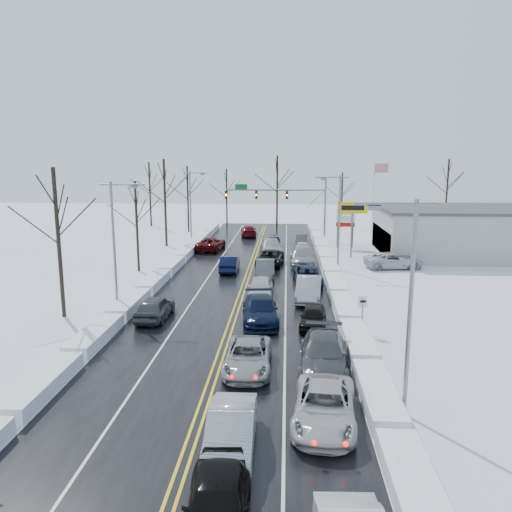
# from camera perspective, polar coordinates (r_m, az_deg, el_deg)

# --- Properties ---
(ground) EXTENTS (160.00, 160.00, 0.00)m
(ground) POSITION_cam_1_polar(r_m,az_deg,el_deg) (39.16, -1.73, -4.53)
(ground) COLOR silver
(ground) RESTS_ON ground
(road_surface) EXTENTS (14.00, 84.00, 0.01)m
(road_surface) POSITION_cam_1_polar(r_m,az_deg,el_deg) (41.08, -1.48, -3.77)
(road_surface) COLOR black
(road_surface) RESTS_ON ground
(snow_bank_left) EXTENTS (1.47, 72.00, 0.77)m
(snow_bank_left) POSITION_cam_1_polar(r_m,az_deg,el_deg) (42.42, -11.78, -3.54)
(snow_bank_left) COLOR white
(snow_bank_left) RESTS_ON ground
(snow_bank_right) EXTENTS (1.47, 72.00, 0.77)m
(snow_bank_right) POSITION_cam_1_polar(r_m,az_deg,el_deg) (41.14, 9.15, -3.90)
(snow_bank_right) COLOR white
(snow_bank_right) RESTS_ON ground
(traffic_signal_mast) EXTENTS (13.28, 0.39, 8.00)m
(traffic_signal_mast) POSITION_cam_1_polar(r_m,az_deg,el_deg) (65.74, 3.50, 6.64)
(traffic_signal_mast) COLOR slate
(traffic_signal_mast) RESTS_ON ground
(tires_plus_sign) EXTENTS (3.20, 0.34, 6.00)m
(tires_plus_sign) POSITION_cam_1_polar(r_m,az_deg,el_deg) (54.29, 10.97, 5.01)
(tires_plus_sign) COLOR slate
(tires_plus_sign) RESTS_ON ground
(used_vehicles_sign) EXTENTS (2.20, 0.22, 4.65)m
(used_vehicles_sign) POSITION_cam_1_polar(r_m,az_deg,el_deg) (60.40, 10.19, 4.04)
(used_vehicles_sign) COLOR slate
(used_vehicles_sign) RESTS_ON ground
(speed_limit_sign) EXTENTS (0.55, 0.09, 2.35)m
(speed_limit_sign) POSITION_cam_1_polar(r_m,az_deg,el_deg) (31.22, 12.10, -5.74)
(speed_limit_sign) COLOR slate
(speed_limit_sign) RESTS_ON ground
(flagpole) EXTENTS (1.87, 1.20, 10.00)m
(flagpole) POSITION_cam_1_polar(r_m,az_deg,el_deg) (68.71, 13.41, 6.93)
(flagpole) COLOR silver
(flagpole) RESTS_ON ground
(dealership_building) EXTENTS (20.40, 12.40, 5.30)m
(dealership_building) POSITION_cam_1_polar(r_m,az_deg,el_deg) (59.73, 23.57, 2.57)
(dealership_building) COLOR #A4A5A0
(dealership_building) RESTS_ON ground
(streetlight_se) EXTENTS (3.20, 0.25, 9.00)m
(streetlight_se) POSITION_cam_1_polar(r_m,az_deg,el_deg) (20.80, 16.77, -3.94)
(streetlight_se) COLOR slate
(streetlight_se) RESTS_ON ground
(streetlight_ne) EXTENTS (3.20, 0.25, 9.00)m
(streetlight_ne) POSITION_cam_1_polar(r_m,az_deg,el_deg) (48.08, 9.27, 4.69)
(streetlight_ne) COLOR slate
(streetlight_ne) RESTS_ON ground
(streetlight_sw) EXTENTS (3.20, 0.25, 9.00)m
(streetlight_sw) POSITION_cam_1_polar(r_m,az_deg,el_deg) (35.96, -15.68, 2.31)
(streetlight_sw) COLOR slate
(streetlight_sw) RESTS_ON ground
(streetlight_nw) EXTENTS (3.20, 0.25, 9.00)m
(streetlight_nw) POSITION_cam_1_polar(r_m,az_deg,el_deg) (62.90, -7.33, 6.22)
(streetlight_nw) COLOR slate
(streetlight_nw) RESTS_ON ground
(tree_left_b) EXTENTS (4.00, 4.00, 10.00)m
(tree_left_b) POSITION_cam_1_polar(r_m,az_deg,el_deg) (35.13, -21.84, 4.49)
(tree_left_b) COLOR #2D231C
(tree_left_b) RESTS_ON ground
(tree_left_c) EXTENTS (3.40, 3.40, 8.50)m
(tree_left_c) POSITION_cam_1_polar(r_m,az_deg,el_deg) (47.88, -13.54, 5.26)
(tree_left_c) COLOR #2D231C
(tree_left_c) RESTS_ON ground
(tree_left_d) EXTENTS (4.20, 4.20, 10.50)m
(tree_left_d) POSITION_cam_1_polar(r_m,az_deg,el_deg) (61.43, -10.41, 7.91)
(tree_left_d) COLOR #2D231C
(tree_left_d) RESTS_ON ground
(tree_left_e) EXTENTS (3.80, 3.80, 9.50)m
(tree_left_e) POSITION_cam_1_polar(r_m,az_deg,el_deg) (73.08, -7.83, 7.91)
(tree_left_e) COLOR #2D231C
(tree_left_e) RESTS_ON ground
(tree_far_a) EXTENTS (4.00, 4.00, 10.00)m
(tree_far_a) POSITION_cam_1_polar(r_m,az_deg,el_deg) (80.56, -12.07, 8.31)
(tree_far_a) COLOR #2D231C
(tree_far_a) RESTS_ON ground
(tree_far_b) EXTENTS (3.60, 3.60, 9.00)m
(tree_far_b) POSITION_cam_1_polar(r_m,az_deg,el_deg) (79.25, -3.38, 7.98)
(tree_far_b) COLOR #2D231C
(tree_far_b) RESTS_ON ground
(tree_far_c) EXTENTS (4.40, 4.40, 11.00)m
(tree_far_c) POSITION_cam_1_polar(r_m,az_deg,el_deg) (76.63, 2.44, 8.93)
(tree_far_c) COLOR #2D231C
(tree_far_c) RESTS_ON ground
(tree_far_d) EXTENTS (3.40, 3.40, 8.50)m
(tree_far_d) POSITION_cam_1_polar(r_m,az_deg,el_deg) (78.65, 9.82, 7.56)
(tree_far_d) COLOR #2D231C
(tree_far_d) RESTS_ON ground
(tree_far_e) EXTENTS (4.20, 4.20, 10.50)m
(tree_far_e) POSITION_cam_1_polar(r_m,az_deg,el_deg) (82.35, 21.06, 8.12)
(tree_far_e) COLOR #2D231C
(tree_far_e) RESTS_ON ground
(queued_car_1) EXTENTS (1.79, 4.89, 1.60)m
(queued_car_1) POSITION_cam_1_polar(r_m,az_deg,el_deg) (19.63, -2.85, -21.38)
(queued_car_1) COLOR #9FA2A7
(queued_car_1) RESTS_ON ground
(queued_car_2) EXTENTS (2.39, 5.08, 1.41)m
(queued_car_2) POSITION_cam_1_polar(r_m,az_deg,el_deg) (25.96, -0.94, -12.86)
(queued_car_2) COLOR #95989C
(queued_car_2) RESTS_ON ground
(queued_car_3) EXTENTS (2.77, 5.77, 1.62)m
(queued_car_3) POSITION_cam_1_polar(r_m,az_deg,el_deg) (32.92, 0.47, -7.58)
(queued_car_3) COLOR black
(queued_car_3) RESTS_ON ground
(queued_car_4) EXTENTS (1.86, 4.60, 1.57)m
(queued_car_4) POSITION_cam_1_polar(r_m,az_deg,el_deg) (38.65, 0.55, -4.74)
(queued_car_4) COLOR silver
(queued_car_4) RESTS_ON ground
(queued_car_5) EXTENTS (1.83, 4.80, 1.56)m
(queued_car_5) POSITION_cam_1_polar(r_m,az_deg,el_deg) (44.99, 1.05, -2.47)
(queued_car_5) COLOR #45484A
(queued_car_5) RESTS_ON ground
(queued_car_6) EXTENTS (2.96, 5.54, 1.48)m
(queued_car_6) POSITION_cam_1_polar(r_m,az_deg,el_deg) (50.08, 1.58, -1.07)
(queued_car_6) COLOR black
(queued_car_6) RESTS_ON ground
(queued_car_7) EXTENTS (3.01, 6.02, 1.68)m
(queued_car_7) POSITION_cam_1_polar(r_m,az_deg,el_deg) (56.09, 1.74, 0.25)
(queued_car_7) COLOR #A4A7AC
(queued_car_7) RESTS_ON ground
(queued_car_8) EXTENTS (1.68, 4.08, 1.38)m
(queued_car_8) POSITION_cam_1_polar(r_m,az_deg,el_deg) (61.16, 2.01, 1.15)
(queued_car_8) COLOR black
(queued_car_8) RESTS_ON ground
(queued_car_10) EXTENTS (2.96, 5.56, 1.49)m
(queued_car_10) POSITION_cam_1_polar(r_m,az_deg,el_deg) (21.45, 7.77, -18.43)
(queued_car_10) COLOR #B8B8BA
(queued_car_10) RESTS_ON ground
(queued_car_11) EXTENTS (2.82, 6.01, 1.70)m
(queued_car_11) POSITION_cam_1_polar(r_m,az_deg,el_deg) (26.13, 7.66, -12.79)
(queued_car_11) COLOR #3F4144
(queued_car_11) RESTS_ON ground
(queued_car_12) EXTENTS (2.01, 4.12, 1.35)m
(queued_car_12) POSITION_cam_1_polar(r_m,az_deg,el_deg) (32.21, 6.51, -8.08)
(queued_car_12) COLOR black
(queued_car_12) RESTS_ON ground
(queued_car_13) EXTENTS (2.25, 5.37, 1.72)m
(queued_car_13) POSITION_cam_1_polar(r_m,az_deg,el_deg) (38.16, 6.00, -5.01)
(queued_car_13) COLOR #919298
(queued_car_13) RESTS_ON ground
(queued_car_14) EXTENTS (2.57, 5.12, 1.39)m
(queued_car_14) POSITION_cam_1_polar(r_m,az_deg,el_deg) (43.01, 5.91, -3.16)
(queued_car_14) COLOR black
(queued_car_14) RESTS_ON ground
(queued_car_15) EXTENTS (2.48, 5.97, 1.72)m
(queued_car_15) POSITION_cam_1_polar(r_m,az_deg,el_deg) (50.42, 5.30, -1.03)
(queued_car_15) COLOR gray
(queued_car_15) RESTS_ON ground
(queued_car_16) EXTENTS (1.76, 4.21, 1.42)m
(queued_car_16) POSITION_cam_1_polar(r_m,az_deg,el_deg) (55.75, 5.30, 0.13)
(queued_car_16) COLOR silver
(queued_car_16) RESTS_ON ground
(queued_car_17) EXTENTS (1.75, 4.17, 1.34)m
(queued_car_17) POSITION_cam_1_polar(r_m,az_deg,el_deg) (61.99, 5.28, 1.24)
(queued_car_17) COLOR #3E4143
(queued_car_17) RESTS_ON ground
(oncoming_car_0) EXTENTS (1.66, 4.60, 1.51)m
(oncoming_car_0) POSITION_cam_1_polar(r_m,az_deg,el_deg) (47.40, -3.01, -1.78)
(oncoming_car_0) COLOR black
(oncoming_car_0) RESTS_ON ground
(oncoming_car_1) EXTENTS (3.17, 5.85, 1.56)m
(oncoming_car_1) POSITION_cam_1_polar(r_m,az_deg,el_deg) (58.55, -5.16, 0.66)
(oncoming_car_1) COLOR #4F0A0C
(oncoming_car_1) RESTS_ON ground
(oncoming_car_2) EXTENTS (2.56, 5.31, 1.49)m
(oncoming_car_2) POSITION_cam_1_polar(r_m,az_deg,el_deg) (68.89, -0.84, 2.28)
(oncoming_car_2) COLOR #520B0F
(oncoming_car_2) RESTS_ON ground
(oncoming_car_3) EXTENTS (1.98, 4.68, 1.58)m
(oncoming_car_3) POSITION_cam_1_polar(r_m,az_deg,el_deg) (34.30, -11.44, -7.03)
(oncoming_car_3) COLOR #3C3E41
(oncoming_car_3) RESTS_ON ground
(parked_car_0) EXTENTS (5.84, 3.17, 1.55)m
(parked_car_0) POSITION_cam_1_polar(r_m,az_deg,el_deg) (50.51, 15.39, -1.37)
(parked_car_0) COLOR silver
(parked_car_0) RESTS_ON ground
(parked_car_1) EXTENTS (2.80, 5.55, 1.55)m
(parked_car_1) POSITION_cam_1_polar(r_m,az_deg,el_deg) (56.53, 17.21, -0.17)
(parked_car_1) COLOR #3B3E40
(parked_car_1) RESTS_ON ground
(parked_car_2) EXTENTS (2.09, 4.89, 1.65)m
(parked_car_2) POSITION_cam_1_polar(r_m,az_deg,el_deg) (62.77, 14.22, 1.07)
(parked_car_2) COLOR black
(parked_car_2) RESTS_ON ground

